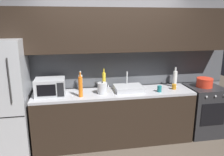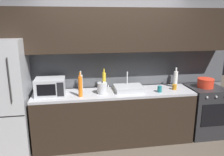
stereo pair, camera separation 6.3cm
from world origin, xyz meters
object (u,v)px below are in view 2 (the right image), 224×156
object	(u,v)px
wine_bottle_orange	(80,86)
wine_bottle_dark	(176,77)
wine_bottle_clear	(81,82)
mug_amber	(174,87)
kettle	(102,88)
wine_bottle_yellow	(104,81)
oven_range	(204,111)
cooking_pot	(206,83)
wine_bottle_white	(175,79)
refrigerator	(5,97)
microwave	(50,87)
mug_teal	(160,89)

from	to	relation	value
wine_bottle_orange	wine_bottle_dark	size ratio (longest dim) A/B	1.08
wine_bottle_orange	wine_bottle_dark	distance (m)	1.77
wine_bottle_clear	mug_amber	size ratio (longest dim) A/B	3.66
kettle	wine_bottle_yellow	world-z (taller)	wine_bottle_yellow
oven_range	cooking_pot	bearing A→B (deg)	176.72
wine_bottle_orange	wine_bottle_yellow	size ratio (longest dim) A/B	1.05
oven_range	wine_bottle_clear	distance (m)	2.29
wine_bottle_white	wine_bottle_dark	bearing A→B (deg)	61.07
refrigerator	kettle	xyz separation A→B (m)	(1.50, -0.05, 0.09)
wine_bottle_white	cooking_pot	bearing A→B (deg)	-11.58
microwave	mug_teal	bearing A→B (deg)	-4.82
wine_bottle_clear	cooking_pot	distance (m)	2.19
refrigerator	wine_bottle_clear	size ratio (longest dim) A/B	5.40
wine_bottle_clear	mug_amber	xyz separation A→B (m)	(1.59, -0.23, -0.09)
mug_amber	cooking_pot	bearing A→B (deg)	3.33
wine_bottle_orange	microwave	bearing A→B (deg)	161.25
mug_teal	mug_amber	bearing A→B (deg)	17.47
wine_bottle_white	wine_bottle_yellow	distance (m)	1.27
kettle	wine_bottle_yellow	size ratio (longest dim) A/B	0.56
kettle	wine_bottle_orange	world-z (taller)	wine_bottle_orange
mug_teal	kettle	bearing A→B (deg)	175.25
wine_bottle_dark	refrigerator	bearing A→B (deg)	-175.77
wine_bottle_dark	wine_bottle_clear	distance (m)	1.72
refrigerator	mug_teal	xyz separation A→B (m)	(2.45, -0.13, 0.05)
wine_bottle_dark	wine_bottle_clear	bearing A→B (deg)	-179.48
mug_teal	wine_bottle_yellow	bearing A→B (deg)	162.52
kettle	mug_amber	bearing A→B (deg)	0.80
mug_teal	cooking_pot	world-z (taller)	cooking_pot
wine_bottle_clear	mug_teal	xyz separation A→B (m)	(1.28, -0.33, -0.08)
kettle	wine_bottle_white	bearing A→B (deg)	6.83
refrigerator	mug_amber	xyz separation A→B (m)	(2.75, -0.03, 0.05)
microwave	wine_bottle_white	bearing A→B (deg)	2.36
mug_amber	cooking_pot	size ratio (longest dim) A/B	0.32
oven_range	wine_bottle_white	size ratio (longest dim) A/B	2.54
wine_bottle_clear	mug_teal	world-z (taller)	wine_bottle_clear
wine_bottle_yellow	wine_bottle_orange	bearing A→B (deg)	-144.50
refrigerator	kettle	bearing A→B (deg)	-1.98
oven_range	wine_bottle_yellow	bearing A→B (deg)	175.24
wine_bottle_orange	wine_bottle_dark	bearing A→B (deg)	11.54
microwave	oven_range	bearing A→B (deg)	-0.42
kettle	mug_teal	distance (m)	0.95
microwave	mug_teal	size ratio (longest dim) A/B	4.36
wine_bottle_clear	cooking_pot	world-z (taller)	wine_bottle_clear
wine_bottle_dark	mug_amber	xyz separation A→B (m)	(-0.13, -0.25, -0.11)
microwave	wine_bottle_orange	distance (m)	0.50
kettle	cooking_pot	xyz separation A→B (m)	(1.84, 0.05, -0.01)
oven_range	wine_bottle_orange	size ratio (longest dim) A/B	2.32
wine_bottle_yellow	cooking_pot	world-z (taller)	wine_bottle_yellow
kettle	oven_range	bearing A→B (deg)	1.55
wine_bottle_dark	wine_bottle_yellow	xyz separation A→B (m)	(-1.33, -0.06, 0.00)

